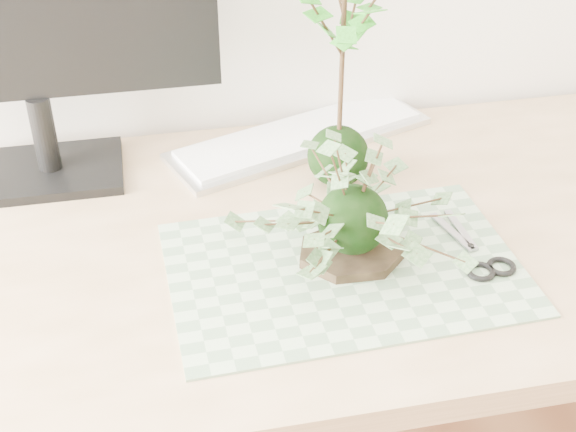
% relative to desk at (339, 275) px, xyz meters
% --- Properties ---
extents(desk, '(1.60, 0.70, 0.74)m').
position_rel_desk_xyz_m(desk, '(0.00, 0.00, 0.00)').
color(desk, tan).
rests_on(desk, ground_plane).
extents(cutting_mat, '(0.50, 0.34, 0.00)m').
position_rel_desk_xyz_m(cutting_mat, '(-0.02, -0.09, 0.09)').
color(cutting_mat, '#5F7F5E').
rests_on(cutting_mat, desk).
extents(stone_dish, '(0.16, 0.16, 0.01)m').
position_rel_desk_xyz_m(stone_dish, '(-0.01, -0.07, 0.10)').
color(stone_dish, black).
rests_on(stone_dish, cutting_mat).
extents(ivy_kokedama, '(0.29, 0.29, 0.20)m').
position_rel_desk_xyz_m(ivy_kokedama, '(-0.01, -0.07, 0.20)').
color(ivy_kokedama, black).
rests_on(ivy_kokedama, stone_dish).
extents(maple_kokedama, '(0.24, 0.24, 0.41)m').
position_rel_desk_xyz_m(maple_kokedama, '(0.03, 0.13, 0.38)').
color(maple_kokedama, black).
rests_on(maple_kokedama, desk).
extents(keyboard, '(0.50, 0.29, 0.02)m').
position_rel_desk_xyz_m(keyboard, '(-0.00, 0.28, 0.10)').
color(keyboard, silver).
rests_on(keyboard, desk).
extents(monitor, '(0.58, 0.17, 0.51)m').
position_rel_desk_xyz_m(monitor, '(-0.43, 0.25, 0.38)').
color(monitor, black).
rests_on(monitor, desk).
extents(scissors, '(0.08, 0.17, 0.01)m').
position_rel_desk_xyz_m(scissors, '(0.17, -0.12, 0.10)').
color(scissors, gray).
rests_on(scissors, cutting_mat).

